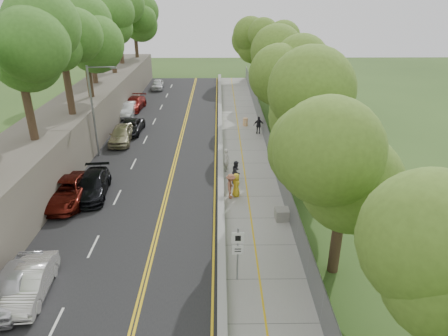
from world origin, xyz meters
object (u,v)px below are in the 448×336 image
(construction_barrel, at_px, (245,122))
(painter_0, at_px, (236,185))
(streetlight, at_px, (95,105))
(car_1, at_px, (30,283))
(person_far, at_px, (259,125))
(car_0, at_px, (13,285))
(car_2, at_px, (67,191))
(concrete_block, at_px, (284,214))
(signpost, at_px, (238,249))

(construction_barrel, xyz_separation_m, painter_0, (-1.66, -16.17, 0.44))
(streetlight, height_order, painter_0, streetlight)
(car_1, bearing_deg, person_far, 56.44)
(streetlight, relative_size, painter_0, 4.58)
(streetlight, xyz_separation_m, painter_0, (11.80, -7.90, -3.72))
(car_0, height_order, painter_0, painter_0)
(car_1, bearing_deg, car_2, 94.51)
(construction_barrel, distance_m, concrete_block, 19.45)
(construction_barrel, bearing_deg, signpost, -94.41)
(car_0, bearing_deg, car_2, 93.92)
(construction_barrel, relative_size, car_0, 0.19)
(signpost, height_order, person_far, signpost)
(car_0, xyz_separation_m, car_1, (0.73, 0.23, -0.06))
(construction_barrel, bearing_deg, car_1, -114.55)
(signpost, height_order, car_1, signpost)
(streetlight, distance_m, car_1, 18.47)
(streetlight, relative_size, car_1, 1.82)
(construction_barrel, relative_size, car_1, 0.20)
(construction_barrel, distance_m, person_far, 2.92)
(streetlight, bearing_deg, signpost, -55.92)
(streetlight, distance_m, person_far, 16.14)
(car_0, bearing_deg, painter_0, 42.47)
(signpost, xyz_separation_m, painter_0, (0.29, 9.12, -1.04))
(car_0, xyz_separation_m, painter_0, (11.07, 10.32, 0.10))
(streetlight, relative_size, concrete_block, 7.30)
(concrete_block, bearing_deg, streetlight, 142.97)
(painter_0, bearing_deg, signpost, 177.20)
(construction_barrel, height_order, concrete_block, construction_barrel)
(painter_0, bearing_deg, construction_barrel, -6.81)
(car_1, bearing_deg, car_0, -167.15)
(concrete_block, bearing_deg, car_2, 170.04)
(streetlight, distance_m, painter_0, 14.68)
(car_1, bearing_deg, signpost, 1.18)
(concrete_block, distance_m, car_1, 14.97)
(concrete_block, height_order, car_1, car_1)
(person_far, bearing_deg, car_2, 40.28)
(construction_barrel, xyz_separation_m, car_2, (-13.48, -16.81, 0.36))
(signpost, height_order, concrete_block, signpost)
(concrete_block, bearing_deg, painter_0, 132.42)
(person_far, bearing_deg, construction_barrel, -69.13)
(signpost, relative_size, person_far, 1.70)
(streetlight, distance_m, car_0, 18.63)
(construction_barrel, height_order, car_2, car_2)
(car_1, height_order, person_far, person_far)
(car_0, bearing_deg, car_1, 16.70)
(construction_barrel, distance_m, car_0, 29.39)
(signpost, xyz_separation_m, construction_barrel, (1.95, 25.29, -1.48))
(streetlight, xyz_separation_m, concrete_block, (14.76, -11.13, -4.22))
(signpost, distance_m, car_2, 14.35)
(streetlight, distance_m, construction_barrel, 16.34)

